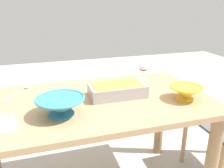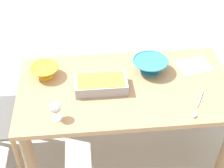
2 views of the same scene
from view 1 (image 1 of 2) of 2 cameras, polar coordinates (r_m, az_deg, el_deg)
name	(u,v)px [view 1 (image 1 of 2)]	position (r m, az deg, el deg)	size (l,w,h in m)	color
dining_table	(92,119)	(1.45, -5.07, -8.55)	(1.47, 0.79, 0.74)	tan
wine_glass	(143,68)	(1.74, 7.79, 3.93)	(0.07, 0.07, 0.13)	white
casserole_dish	(117,90)	(1.43, 1.30, -1.39)	(0.35, 0.19, 0.08)	#99999E
mixing_bowl	(186,92)	(1.45, 17.86, -1.91)	(0.20, 0.20, 0.08)	yellow
small_bowl	(61,105)	(1.22, -12.61, -5.18)	(0.25, 0.25, 0.10)	teal
serving_spoon	(22,90)	(1.63, -21.47, -1.45)	(0.15, 0.24, 0.01)	silver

